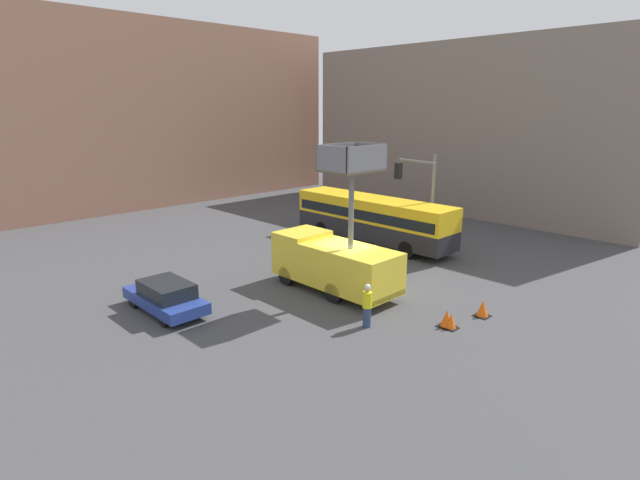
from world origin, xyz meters
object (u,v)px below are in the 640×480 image
city_bus (373,217)px  parked_car_curbside (166,296)px  utility_truck (334,259)px  road_worker_directing (374,263)px  traffic_light_pole (420,188)px  road_worker_near_truck (367,306)px  traffic_cone_near_truck (451,322)px  traffic_cone_mid_road (483,309)px  traffic_cone_far_side (447,319)px

city_bus → parked_car_curbside: (-14.72, -0.92, -1.04)m
utility_truck → road_worker_directing: bearing=-7.0°
traffic_light_pole → utility_truck: bearing=-172.8°
road_worker_near_truck → traffic_cone_near_truck: road_worker_near_truck is taller
road_worker_directing → traffic_cone_mid_road: (-0.27, -6.09, -0.58)m
utility_truck → road_worker_near_truck: 4.23m
parked_car_curbside → traffic_light_pole: bearing=-8.3°
utility_truck → road_worker_near_truck: bearing=-117.8°
city_bus → traffic_cone_mid_road: bearing=135.0°
traffic_light_pole → traffic_cone_far_side: 11.13m
road_worker_near_truck → road_worker_directing: 5.64m
road_worker_near_truck → parked_car_curbside: (-4.96, 6.96, -0.20)m
traffic_light_pole → road_worker_near_truck: traffic_light_pole is taller
road_worker_near_truck → traffic_cone_mid_road: (4.24, -2.71, -0.57)m
traffic_cone_near_truck → traffic_cone_far_side: (0.02, 0.21, 0.05)m
utility_truck → traffic_cone_mid_road: (2.29, -6.41, -1.22)m
traffic_cone_mid_road → traffic_light_pole: bearing=51.3°
road_worker_directing → utility_truck: bearing=-65.3°
city_bus → traffic_light_pole: bearing=170.7°
traffic_light_pole → city_bus: bearing=98.2°
traffic_light_pole → parked_car_curbside: size_ratio=1.31×
traffic_cone_mid_road → road_worker_near_truck: bearing=147.4°
traffic_light_pole → traffic_cone_near_truck: bearing=-138.0°
road_worker_directing → traffic_cone_mid_road: 6.13m
traffic_cone_near_truck → city_bus: bearing=53.9°
traffic_light_pole → traffic_cone_far_side: traffic_light_pole is taller
road_worker_near_truck → traffic_cone_near_truck: size_ratio=2.93×
utility_truck → traffic_cone_mid_road: bearing=-70.3°
city_bus → road_worker_directing: bearing=113.0°
utility_truck → traffic_light_pole: utility_truck is taller
traffic_light_pole → road_worker_directing: size_ratio=3.17×
traffic_cone_near_truck → parked_car_curbside: bearing=127.6°
traffic_cone_near_truck → parked_car_curbside: 11.85m
utility_truck → traffic_cone_near_truck: (0.31, -6.12, -1.27)m
traffic_cone_mid_road → traffic_cone_far_side: (-1.96, 0.49, 0.01)m
utility_truck → parked_car_curbside: (-6.91, 3.26, -0.85)m
utility_truck → parked_car_curbside: size_ratio=1.58×
traffic_light_pole → traffic_cone_far_side: bearing=-138.8°
city_bus → traffic_cone_mid_road: 12.02m
city_bus → traffic_light_pole: traffic_light_pole is taller
utility_truck → traffic_cone_near_truck: 6.26m
utility_truck → traffic_cone_mid_road: 6.91m
road_worker_near_truck → city_bus: bearing=-98.6°
utility_truck → parked_car_curbside: utility_truck is taller
utility_truck → road_worker_directing: utility_truck is taller
traffic_light_pole → parked_car_curbside: traffic_light_pole is taller
utility_truck → road_worker_near_truck: (-1.95, -3.70, -0.66)m
road_worker_directing → traffic_cone_far_side: 6.06m
traffic_cone_far_side → city_bus: bearing=53.4°
city_bus → traffic_cone_far_side: 12.64m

